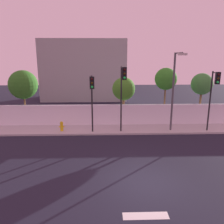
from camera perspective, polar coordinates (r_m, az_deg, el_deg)
name	(u,v)px	position (r m, az deg, el deg)	size (l,w,h in m)	color
ground_plane	(144,183)	(11.82, 8.07, -17.16)	(80.00, 80.00, 0.00)	black
sidewalk	(128,129)	(19.23, 3.96, -4.38)	(36.00, 2.40, 0.15)	#B2B2B2
perimeter_wall	(126,114)	(20.19, 3.65, -0.61)	(36.00, 0.18, 1.80)	white
traffic_light_left	(92,92)	(17.25, -5.06, 4.95)	(0.36, 1.18, 4.49)	black
traffic_light_center	(214,89)	(19.04, 24.27, 5.32)	(0.36, 1.33, 4.82)	black
traffic_light_right	(123,86)	(17.11, 2.71, 6.53)	(0.36, 1.43, 5.18)	black
street_lamp_curbside	(174,85)	(18.39, 15.40, 6.46)	(0.60, 1.99, 6.21)	#4C4C51
fire_hydrant	(62,126)	(18.90, -12.55, -3.41)	(0.44, 0.26, 0.80)	gold
roadside_tree_leftmost	(23,85)	(21.66, -21.46, 6.40)	(2.54, 2.54, 4.91)	brown
roadside_tree_midleft	(124,89)	(20.54, 2.95, 5.78)	(2.07, 2.07, 4.27)	brown
roadside_tree_midright	(166,79)	(21.09, 13.39, 8.05)	(1.98, 1.98, 5.10)	brown
roadside_tree_rightmost	(202,84)	(22.24, 21.67, 6.50)	(1.95, 1.95, 4.62)	brown
low_building_distant	(85,70)	(33.65, -6.92, 10.47)	(11.78, 6.00, 8.37)	gray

